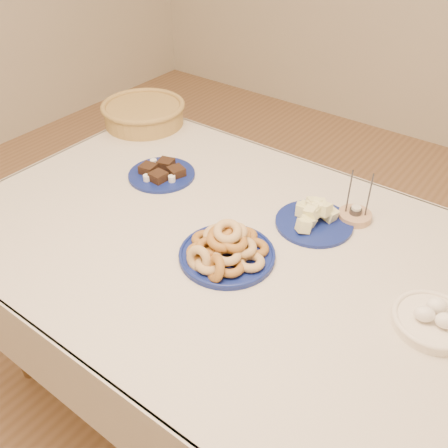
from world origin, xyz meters
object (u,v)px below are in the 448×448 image
(wicker_basket, at_px, (144,113))
(melon_plate, at_px, (313,217))
(brownie_plate, at_px, (162,173))
(candle_holder, at_px, (355,215))
(donut_platter, at_px, (226,249))
(egg_bowl, at_px, (433,320))
(dining_table, at_px, (234,270))

(wicker_basket, bearing_deg, melon_plate, -12.03)
(melon_plate, height_order, wicker_basket, wicker_basket)
(brownie_plate, relative_size, candle_holder, 1.52)
(donut_platter, distance_m, egg_bowl, 0.55)
(brownie_plate, relative_size, wicker_basket, 0.60)
(donut_platter, xyz_separation_m, brownie_plate, (-0.44, 0.22, -0.02))
(dining_table, bearing_deg, egg_bowl, 3.09)
(dining_table, xyz_separation_m, donut_platter, (0.02, -0.07, 0.14))
(donut_platter, distance_m, melon_plate, 0.31)
(candle_holder, relative_size, egg_bowl, 0.67)
(melon_plate, distance_m, brownie_plate, 0.56)
(dining_table, relative_size, donut_platter, 5.39)
(donut_platter, distance_m, wicker_basket, 0.92)
(donut_platter, relative_size, wicker_basket, 0.73)
(melon_plate, relative_size, egg_bowl, 1.20)
(donut_platter, relative_size, egg_bowl, 1.24)
(melon_plate, relative_size, brownie_plate, 1.18)
(donut_platter, xyz_separation_m, wicker_basket, (-0.79, 0.48, 0.02))
(candle_holder, bearing_deg, brownie_plate, -165.25)
(brownie_plate, height_order, egg_bowl, egg_bowl)
(wicker_basket, bearing_deg, brownie_plate, -37.85)
(dining_table, xyz_separation_m, brownie_plate, (-0.42, 0.15, 0.12))
(wicker_basket, height_order, candle_holder, candle_holder)
(dining_table, xyz_separation_m, egg_bowl, (0.57, 0.03, 0.13))
(wicker_basket, height_order, egg_bowl, wicker_basket)
(dining_table, bearing_deg, candle_holder, 54.23)
(donut_platter, relative_size, brownie_plate, 1.22)
(egg_bowl, bearing_deg, brownie_plate, 173.27)
(melon_plate, distance_m, candle_holder, 0.13)
(candle_holder, xyz_separation_m, egg_bowl, (0.34, -0.29, 0.00))
(donut_platter, xyz_separation_m, candle_holder, (0.21, 0.39, -0.02))
(donut_platter, bearing_deg, candle_holder, 61.67)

